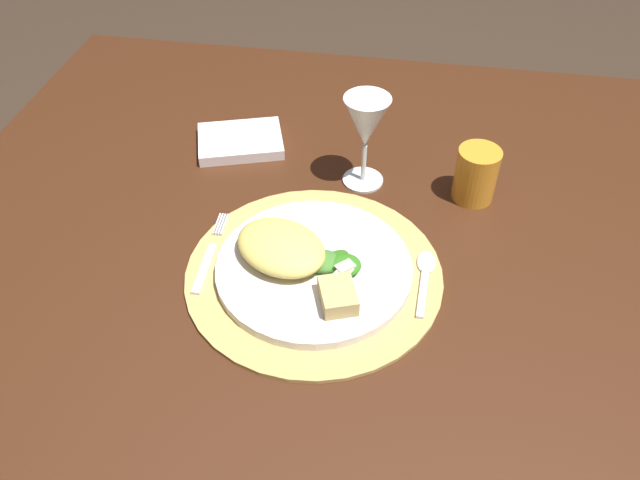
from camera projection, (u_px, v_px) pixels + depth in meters
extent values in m
plane|color=#35281C|center=(349.00, 460.00, 1.44)|extent=(6.00, 6.00, 0.00)
cube|color=#3C1F10|center=(364.00, 240.00, 0.96)|extent=(1.37, 1.10, 0.03)
cylinder|color=#3D1F0C|center=(143.00, 185.00, 1.61)|extent=(0.07, 0.07, 0.68)
cylinder|color=tan|center=(314.00, 273.00, 0.88)|extent=(0.36, 0.36, 0.01)
cylinder|color=silver|center=(314.00, 268.00, 0.88)|extent=(0.27, 0.27, 0.01)
ellipsoid|color=#DEC75E|center=(281.00, 247.00, 0.87)|extent=(0.17, 0.15, 0.04)
ellipsoid|color=#2F731C|center=(344.00, 265.00, 0.86)|extent=(0.05, 0.05, 0.02)
ellipsoid|color=#3D732A|center=(325.00, 262.00, 0.86)|extent=(0.05, 0.05, 0.02)
ellipsoid|color=#2E7337|center=(342.00, 282.00, 0.84)|extent=(0.04, 0.04, 0.01)
ellipsoid|color=#2C6916|center=(331.00, 261.00, 0.87)|extent=(0.06, 0.06, 0.02)
cube|color=beige|center=(345.00, 266.00, 0.84)|extent=(0.03, 0.03, 0.01)
cube|color=beige|center=(344.00, 272.00, 0.84)|extent=(0.03, 0.03, 0.00)
cube|color=tan|center=(338.00, 296.00, 0.82)|extent=(0.06, 0.07, 0.02)
cube|color=silver|center=(205.00, 268.00, 0.88)|extent=(0.02, 0.10, 0.00)
cube|color=silver|center=(217.00, 224.00, 0.95)|extent=(0.00, 0.05, 0.00)
cube|color=silver|center=(220.00, 224.00, 0.95)|extent=(0.00, 0.05, 0.00)
cube|color=silver|center=(222.00, 225.00, 0.95)|extent=(0.00, 0.05, 0.00)
cube|color=silver|center=(225.00, 225.00, 0.95)|extent=(0.00, 0.05, 0.00)
cube|color=silver|center=(423.00, 293.00, 0.85)|extent=(0.01, 0.09, 0.00)
ellipsoid|color=silver|center=(426.00, 262.00, 0.89)|extent=(0.03, 0.04, 0.01)
cube|color=white|center=(240.00, 141.00, 1.10)|extent=(0.17, 0.15, 0.02)
cylinder|color=silver|center=(363.00, 180.00, 1.04)|extent=(0.07, 0.07, 0.00)
cylinder|color=silver|center=(364.00, 163.00, 1.01)|extent=(0.01, 0.01, 0.07)
cone|color=silver|center=(366.00, 123.00, 0.96)|extent=(0.07, 0.07, 0.08)
cylinder|color=orange|center=(476.00, 174.00, 0.98)|extent=(0.07, 0.07, 0.09)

